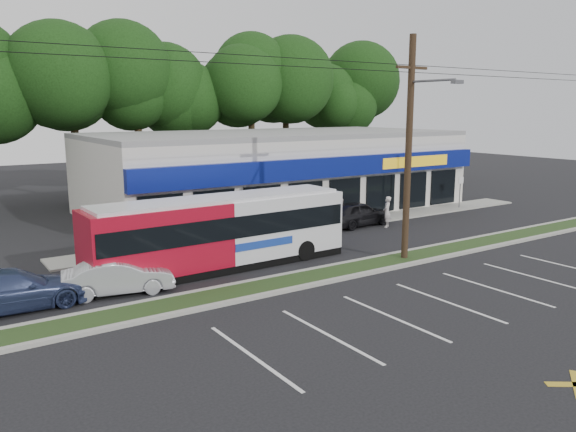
% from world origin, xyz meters
% --- Properties ---
extents(ground, '(120.00, 120.00, 0.00)m').
position_xyz_m(ground, '(0.00, 0.00, 0.00)').
color(ground, black).
rests_on(ground, ground).
extents(grass_strip, '(40.00, 1.60, 0.12)m').
position_xyz_m(grass_strip, '(0.00, 1.00, 0.06)').
color(grass_strip, '#1F3816').
rests_on(grass_strip, ground).
extents(curb_south, '(40.00, 0.25, 0.14)m').
position_xyz_m(curb_south, '(0.00, 0.15, 0.07)').
color(curb_south, '#9E9E93').
rests_on(curb_south, ground).
extents(curb_north, '(40.00, 0.25, 0.14)m').
position_xyz_m(curb_north, '(0.00, 1.85, 0.07)').
color(curb_north, '#9E9E93').
rests_on(curb_north, ground).
extents(sidewalk, '(32.00, 2.20, 0.10)m').
position_xyz_m(sidewalk, '(5.00, 9.00, 0.05)').
color(sidewalk, '#9E9E93').
rests_on(sidewalk, ground).
extents(strip_mall, '(25.00, 12.55, 5.30)m').
position_xyz_m(strip_mall, '(5.50, 15.91, 2.65)').
color(strip_mall, beige).
rests_on(strip_mall, ground).
extents(utility_pole, '(50.00, 2.77, 10.00)m').
position_xyz_m(utility_pole, '(2.83, 0.93, 5.41)').
color(utility_pole, black).
rests_on(utility_pole, ground).
extents(lamp_post, '(0.30, 0.30, 4.25)m').
position_xyz_m(lamp_post, '(11.00, 8.80, 2.67)').
color(lamp_post, black).
rests_on(lamp_post, ground).
extents(sign_post, '(0.45, 0.10, 2.23)m').
position_xyz_m(sign_post, '(16.00, 8.57, 1.56)').
color(sign_post, '#59595E').
rests_on(sign_post, ground).
extents(tree_line, '(46.76, 6.76, 11.83)m').
position_xyz_m(tree_line, '(4.00, 26.00, 8.42)').
color(tree_line, black).
rests_on(tree_line, ground).
extents(metrobus, '(11.78, 2.78, 3.15)m').
position_xyz_m(metrobus, '(-4.59, 4.50, 1.67)').
color(metrobus, '#A50C21').
rests_on(metrobus, ground).
extents(car_dark, '(4.55, 2.13, 1.51)m').
position_xyz_m(car_dark, '(6.21, 8.07, 0.75)').
color(car_dark, black).
rests_on(car_dark, ground).
extents(car_silver, '(4.22, 2.19, 1.33)m').
position_xyz_m(car_silver, '(-9.42, 3.50, 0.66)').
color(car_silver, '#B4B6BC').
rests_on(car_silver, ground).
extents(car_blue, '(4.96, 2.02, 1.44)m').
position_xyz_m(car_blue, '(-13.00, 3.81, 0.72)').
color(car_blue, navy).
rests_on(car_blue, ground).
extents(pedestrian_a, '(0.79, 0.75, 1.82)m').
position_xyz_m(pedestrian_a, '(7.44, 6.84, 0.91)').
color(pedestrian_a, beige).
rests_on(pedestrian_a, ground).
extents(pedestrian_b, '(1.04, 0.98, 1.70)m').
position_xyz_m(pedestrian_b, '(5.24, 8.50, 0.85)').
color(pedestrian_b, beige).
rests_on(pedestrian_b, ground).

